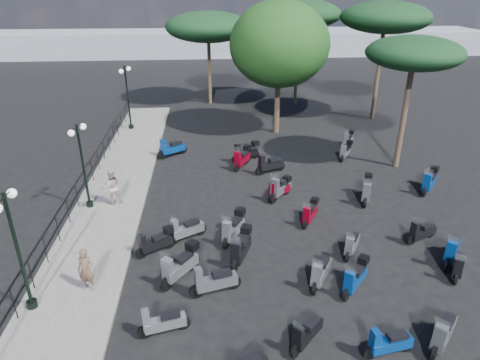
{
  "coord_description": "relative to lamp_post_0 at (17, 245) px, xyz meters",
  "views": [
    {
      "loc": [
        -2.0,
        -14.88,
        9.22
      ],
      "look_at": [
        -0.7,
        2.11,
        1.2
      ],
      "focal_mm": 32.0,
      "sensor_mm": 36.0,
      "label": 1
    }
  ],
  "objects": [
    {
      "name": "scooter_3",
      "position": [
        3.46,
        2.82,
        -1.92
      ],
      "size": [
        1.38,
        0.95,
        1.23
      ],
      "rotation": [
        0.0,
        0.0,
        2.12
      ],
      "color": "black",
      "rests_on": "ground"
    },
    {
      "name": "scooter_20",
      "position": [
        9.62,
        4.54,
        -1.94
      ],
      "size": [
        0.92,
        1.33,
        1.19
      ],
      "rotation": [
        0.0,
        0.0,
        2.6
      ],
      "color": "black",
      "rests_on": "ground"
    },
    {
      "name": "scooter_9",
      "position": [
        8.71,
        6.79,
        -1.92
      ],
      "size": [
        1.23,
        1.15,
        1.22
      ],
      "rotation": [
        0.0,
        0.0,
        2.31
      ],
      "color": "black",
      "rests_on": "ground"
    },
    {
      "name": "lamp_post_2",
      "position": [
        0.36,
        17.31,
        0.12
      ],
      "size": [
        0.6,
        1.16,
        4.13
      ],
      "rotation": [
        0.0,
        0.0,
        -0.34
      ],
      "color": "black",
      "rests_on": "sidewalk"
    },
    {
      "name": "lamp_post_0",
      "position": [
        0.0,
        0.0,
        0.0
      ],
      "size": [
        0.31,
        1.16,
        3.92
      ],
      "rotation": [
        0.0,
        0.0,
        -0.03
      ],
      "color": "black",
      "rests_on": "sidewalk"
    },
    {
      "name": "scooter_17",
      "position": [
        11.73,
        -2.31,
        -1.9
      ],
      "size": [
        1.27,
        1.37,
        1.4
      ],
      "rotation": [
        0.0,
        0.0,
        2.4
      ],
      "color": "black",
      "rests_on": "ground"
    },
    {
      "name": "scooter_16",
      "position": [
        8.65,
        9.66,
        -1.9
      ],
      "size": [
        1.65,
        0.89,
        1.39
      ],
      "rotation": [
        0.0,
        0.0,
        1.98
      ],
      "color": "black",
      "rests_on": "ground"
    },
    {
      "name": "distant_hills",
      "position": [
        7.54,
        49.26,
        -0.88
      ],
      "size": [
        70.0,
        8.0,
        3.0
      ],
      "primitive_type": "cube",
      "color": "gray",
      "rests_on": "ground"
    },
    {
      "name": "scooter_27",
      "position": [
        15.92,
        6.96,
        -1.85
      ],
      "size": [
        1.29,
        1.45,
        1.41
      ],
      "rotation": [
        0.0,
        0.0,
        2.43
      ],
      "color": "black",
      "rests_on": "ground"
    },
    {
      "name": "scooter_2",
      "position": [
        6.55,
        2.08,
        -1.84
      ],
      "size": [
        0.92,
        1.72,
        1.44
      ],
      "rotation": [
        0.0,
        0.0,
        2.76
      ],
      "color": "black",
      "rests_on": "ground"
    },
    {
      "name": "scooter_21",
      "position": [
        12.61,
        6.25,
        -1.85
      ],
      "size": [
        0.91,
        1.69,
        1.42
      ],
      "rotation": [
        0.0,
        0.0,
        2.75
      ],
      "color": "black",
      "rests_on": "ground"
    },
    {
      "name": "scooter_15",
      "position": [
        7.28,
        10.54,
        -1.86
      ],
      "size": [
        1.03,
        1.59,
        1.39
      ],
      "rotation": [
        0.0,
        0.0,
        2.63
      ],
      "color": "black",
      "rests_on": "ground"
    },
    {
      "name": "scooter_6",
      "position": [
        5.55,
        0.38,
        -1.9
      ],
      "size": [
        1.71,
        0.74,
        1.39
      ],
      "rotation": [
        0.0,
        0.0,
        1.85
      ],
      "color": "black",
      "rests_on": "ground"
    },
    {
      "name": "scooter_12",
      "position": [
        8.03,
        -1.98,
        -1.96
      ],
      "size": [
        1.12,
        1.2,
        1.23
      ],
      "rotation": [
        0.0,
        0.0,
        2.39
      ],
      "color": "black",
      "rests_on": "ground"
    },
    {
      "name": "scooter_11",
      "position": [
        10.13,
        -2.49,
        -1.96
      ],
      "size": [
        1.53,
        0.55,
        1.22
      ],
      "rotation": [
        0.0,
        0.0,
        1.76
      ],
      "color": "black",
      "rests_on": "ground"
    },
    {
      "name": "sidewalk",
      "position": [
        1.04,
        7.26,
        -2.31
      ],
      "size": [
        3.0,
        30.0,
        0.15
      ],
      "primitive_type": "cube",
      "color": "#615E5C",
      "rests_on": "ground"
    },
    {
      "name": "scooter_7",
      "position": [
        6.37,
        3.48,
        -1.85
      ],
      "size": [
        1.03,
        1.61,
        1.4
      ],
      "rotation": [
        0.0,
        0.0,
        2.64
      ],
      "color": "black",
      "rests_on": "ground"
    },
    {
      "name": "scooter_19",
      "position": [
        10.63,
        2.18,
        -1.97
      ],
      "size": [
        0.9,
        1.33,
        1.2
      ],
      "rotation": [
        0.0,
        0.0,
        2.59
      ],
      "color": "black",
      "rests_on": "ground"
    },
    {
      "name": "scooter_14",
      "position": [
        8.74,
        6.85,
        -1.87
      ],
      "size": [
        1.21,
        1.54,
        1.47
      ],
      "rotation": [
        0.0,
        0.0,
        2.49
      ],
      "color": "black",
      "rests_on": "ground"
    },
    {
      "name": "scooter_8",
      "position": [
        4.54,
        3.61,
        -1.93
      ],
      "size": [
        1.47,
        0.96,
        1.31
      ],
      "rotation": [
        0.0,
        0.0,
        2.1
      ],
      "color": "black",
      "rests_on": "ground"
    },
    {
      "name": "ground",
      "position": [
        7.54,
        4.26,
        -2.38
      ],
      "size": [
        120.0,
        120.0,
        0.0
      ],
      "primitive_type": "plane",
      "color": "black",
      "rests_on": "ground"
    },
    {
      "name": "scooter_13",
      "position": [
        9.06,
        0.6,
        -1.91
      ],
      "size": [
        0.98,
        1.53,
        1.36
      ],
      "rotation": [
        0.0,
        0.0,
        2.62
      ],
      "color": "black",
      "rests_on": "ground"
    },
    {
      "name": "scooter_1",
      "position": [
        4.44,
        1.21,
        -1.83
      ],
      "size": [
        1.29,
        1.56,
        1.47
      ],
      "rotation": [
        0.0,
        0.0,
        2.48
      ],
      "color": "black",
      "rests_on": "ground"
    },
    {
      "name": "scooter_0",
      "position": [
        4.05,
        -1.25,
        -1.96
      ],
      "size": [
        1.51,
        0.61,
        1.22
      ],
      "rotation": [
        0.0,
        0.0,
        1.81
      ],
      "color": "black",
      "rests_on": "ground"
    },
    {
      "name": "scooter_22",
      "position": [
        13.21,
        11.31,
        -1.93
      ],
      "size": [
        1.02,
        1.31,
        1.21
      ],
      "rotation": [
        0.0,
        0.0,
        2.52
      ],
      "color": "black",
      "rests_on": "ground"
    },
    {
      "name": "pine_2",
      "position": [
        5.75,
        23.91,
        3.54
      ],
      "size": [
        6.56,
        6.56,
        7.09
      ],
      "color": "#38281E",
      "rests_on": "ground"
    },
    {
      "name": "scooter_10",
      "position": [
        7.56,
        11.42,
        -1.86
      ],
      "size": [
        1.6,
        1.01,
        1.39
      ],
      "rotation": [
        0.0,
        0.0,
        2.06
      ],
      "color": "black",
      "rests_on": "ground"
    },
    {
      "name": "scooter_4",
      "position": [
        3.4,
        12.37,
        -1.88
      ],
      "size": [
        1.58,
        1.13,
        1.45
      ],
      "rotation": [
        0.0,
        0.0,
        2.16
      ],
      "color": "black",
      "rests_on": "ground"
    },
    {
      "name": "scooter_26",
      "position": [
        13.58,
        2.81,
        -1.96
      ],
      "size": [
        1.43,
        0.79,
        1.21
      ],
      "rotation": [
        0.0,
        0.0,
        2.0
      ],
      "color": "black",
      "rests_on": "ground"
    },
    {
      "name": "pedestrian_far",
      "position": [
        1.21,
        6.6,
        -1.4
      ],
      "size": [
        0.97,
        0.86,
        1.66
      ],
      "primitive_type": "imported",
      "rotation": [
        0.0,
        0.0,
        3.48
      ],
      "color": "#BFA2A2",
      "rests_on": "sidewalk"
    },
    {
      "name": "woman",
      "position": [
        1.53,
        0.71,
        -1.48
      ],
      "size": [
        0.61,
        0.47,
        1.5
      ],
      "primitive_type": "imported",
      "rotation": [
        0.0,
        0.0,
        -0.22
      ],
      "color": "brown",
      "rests_on": "sidewalk"
    },
    {
      "name": "scooter_28",
      "position": [
        13.91,
        13.13,
        -1.93
      ],
      "size": [
        0.96,
        1.33,
        1.2
      ],
      "rotation": [
        0.0,
        0.0,
        2.56
      ],
      "color": "black",
      "rests_on": "ground"
    },
    {
      "name": "pine_0",
      "position": [
        12.59,
        23.06,
        4.48
      ],
      "size": [
        6.2,
        6.2,
        7.97
      ],
      "color": "#38281E",
      "rests_on": "ground"
    },
    {
      "name": "broadleaf_tree",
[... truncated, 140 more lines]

